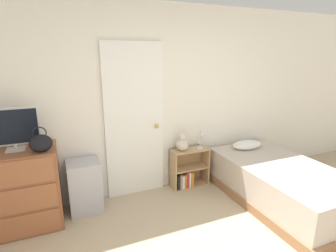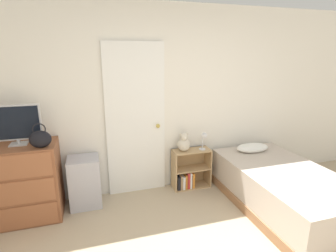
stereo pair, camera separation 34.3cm
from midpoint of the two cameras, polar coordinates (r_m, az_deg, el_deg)
wall_back at (r=3.60m, az=0.08°, el=5.38°), size 10.00×0.06×2.55m
door_closed at (r=3.53m, az=-4.30°, el=1.05°), size 0.80×0.09×2.06m
dresser at (r=3.46m, az=-26.58°, el=-11.00°), size 0.81×0.52×0.91m
tv at (r=3.26m, az=-27.68°, el=0.31°), size 0.52×0.16×0.46m
handbag at (r=3.08m, az=-23.25°, el=-2.64°), size 0.23×0.13×0.27m
storage_bin at (r=3.53m, az=-14.99°, el=-11.71°), size 0.39×0.36×0.65m
bookshelf at (r=3.92m, az=7.01°, el=-10.04°), size 0.55×0.25×0.57m
teddy_bear at (r=3.71m, az=6.12°, el=-3.76°), size 0.18×0.18×0.27m
desk_lamp at (r=3.78m, az=10.40°, el=-2.56°), size 0.11×0.10×0.26m
bed at (r=3.77m, az=26.11°, el=-12.10°), size 1.10×1.94×0.62m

